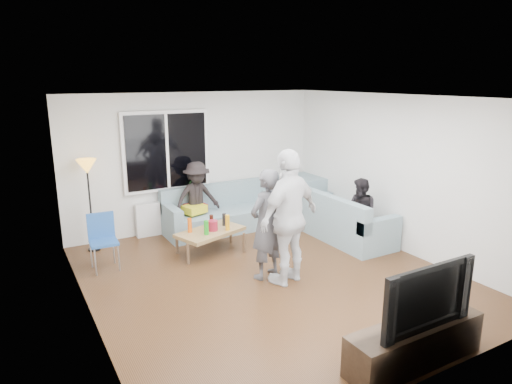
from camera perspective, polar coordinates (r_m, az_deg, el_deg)
floor at (r=6.82m, az=1.79°, el=-10.77°), size 5.00×5.50×0.04m
ceiling at (r=6.19m, az=1.98°, el=11.98°), size 5.00×5.50×0.04m
wall_back at (r=8.81m, az=-7.58°, el=3.89°), size 5.00×0.04×2.60m
wall_front at (r=4.38m, az=21.34°, el=-7.70°), size 5.00×0.04×2.60m
wall_left at (r=5.54m, az=-20.97°, el=-3.11°), size 0.04×5.50×2.60m
wall_right at (r=7.96m, az=17.57°, el=2.24°), size 0.04×5.50×2.60m
window_frame at (r=8.49m, az=-11.20°, el=5.06°), size 1.62×0.06×1.47m
window_glass at (r=8.45m, az=-11.11°, el=5.03°), size 1.50×0.02×1.35m
window_mullion at (r=8.44m, az=-11.09°, el=5.02°), size 0.05×0.03×1.35m
radiator at (r=8.73m, az=-10.72°, el=-3.03°), size 1.30×0.12×0.62m
potted_plant at (r=8.69m, az=-8.53°, el=0.32°), size 0.23×0.21×0.35m
vase at (r=8.57m, az=-11.17°, el=-0.62°), size 0.18×0.18×0.17m
sofa_back_section at (r=8.70m, az=-4.02°, el=-2.08°), size 2.30×0.85×0.85m
sofa_right_section at (r=8.38m, az=10.90°, el=-2.95°), size 2.00×0.85×0.85m
sofa_corner at (r=9.63m, az=6.12°, el=-0.52°), size 0.85×0.85×0.85m
cushion_yellow at (r=8.42m, az=-7.77°, el=-2.13°), size 0.46×0.42×0.14m
cushion_red at (r=8.51m, az=-7.60°, el=-1.94°), size 0.39×0.34×0.13m
coffee_table at (r=7.64m, az=-5.72°, el=-6.23°), size 1.23×0.91×0.40m
pitcher at (r=7.54m, az=-5.47°, el=-4.22°), size 0.17×0.17×0.17m
side_chair at (r=7.28m, az=-18.59°, el=-6.08°), size 0.42×0.42×0.86m
floor_lamp at (r=8.04m, az=-20.09°, el=-1.67°), size 0.32×0.32×1.56m
player_left at (r=6.53m, az=1.27°, el=-4.08°), size 0.68×0.55×1.62m
player_right at (r=6.35m, az=4.22°, el=-3.20°), size 1.22×0.79×1.93m
spectator_right at (r=8.01m, az=13.03°, el=-2.58°), size 0.48×0.60×1.20m
spectator_back at (r=8.45m, az=-7.42°, el=-0.81°), size 0.92×0.56×1.38m
tv_console at (r=5.15m, az=19.31°, el=-17.54°), size 1.60×0.40×0.44m
television at (r=4.88m, az=19.86°, el=-11.91°), size 1.18×0.16×0.68m
bottle_d at (r=7.53m, az=-3.59°, el=-3.85°), size 0.07×0.07×0.26m
bottle_b at (r=7.35m, az=-6.27°, el=-4.48°), size 0.08×0.08×0.23m
bottle_e at (r=7.76m, az=-4.01°, el=-3.48°), size 0.07×0.07×0.21m
bottle_a at (r=7.49m, az=-8.33°, el=-4.16°), size 0.07×0.07×0.23m
bottle_c at (r=7.66m, az=-5.63°, el=-3.70°), size 0.07×0.07×0.23m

